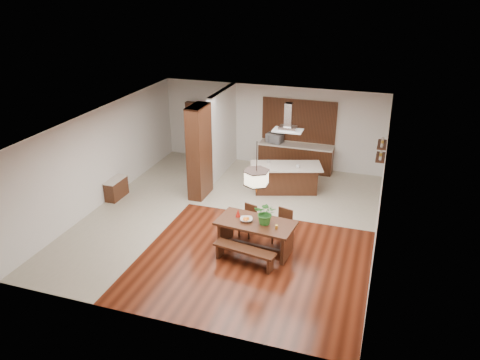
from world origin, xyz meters
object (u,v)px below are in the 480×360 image
(dining_bench, at_px, (244,256))
(range_hood, at_px, (288,117))
(hallway_console, at_px, (116,189))
(dining_table, at_px, (256,229))
(foliage_plant, at_px, (266,213))
(fruit_bowl, at_px, (246,220))
(pendant_lantern, at_px, (257,168))
(island_cup, at_px, (298,166))
(dining_chair_right, at_px, (282,227))
(kitchen_island, at_px, (286,178))
(dining_chair_left, at_px, (247,221))
(microwave, at_px, (275,138))

(dining_bench, distance_m, range_hood, 4.89)
(hallway_console, distance_m, dining_table, 5.21)
(foliage_plant, height_order, fruit_bowl, foliage_plant)
(pendant_lantern, bearing_deg, island_cup, 84.91)
(dining_chair_right, distance_m, range_hood, 3.76)
(dining_chair_right, xyz_separation_m, range_hood, (-0.61, 3.12, 2.00))
(pendant_lantern, bearing_deg, kitchen_island, 91.15)
(dining_chair_right, relative_size, fruit_bowl, 3.00)
(dining_chair_right, bearing_deg, range_hood, 116.97)
(hallway_console, bearing_deg, dining_bench, -24.69)
(dining_table, height_order, dining_chair_left, dining_chair_left)
(dining_chair_right, relative_size, pendant_lantern, 0.70)
(hallway_console, relative_size, microwave, 1.55)
(foliage_plant, bearing_deg, pendant_lantern, 177.04)
(dining_chair_left, bearing_deg, island_cup, 92.11)
(dining_table, bearing_deg, dining_bench, -96.04)
(dining_chair_left, bearing_deg, foliage_plant, -27.76)
(dining_chair_right, height_order, kitchen_island, dining_chair_right)
(hallway_console, bearing_deg, kitchen_island, 23.18)
(fruit_bowl, bearing_deg, dining_chair_left, 105.07)
(dining_bench, xyz_separation_m, kitchen_island, (-0.00, 4.34, 0.25))
(pendant_lantern, xyz_separation_m, microwave, (-0.94, 5.57, -1.14))
(dining_chair_left, relative_size, microwave, 1.50)
(hallway_console, xyz_separation_m, dining_chair_left, (4.55, -0.92, 0.11))
(dining_chair_right, height_order, range_hood, range_hood)
(hallway_console, height_order, dining_chair_left, dining_chair_left)
(dining_chair_right, xyz_separation_m, island_cup, (-0.23, 2.99, 0.50))
(dining_table, bearing_deg, range_hood, 91.15)
(hallway_console, distance_m, foliage_plant, 5.51)
(foliage_plant, xyz_separation_m, range_hood, (-0.33, 3.67, 1.37))
(pendant_lantern, distance_m, island_cup, 3.77)
(dining_table, xyz_separation_m, island_cup, (0.31, 3.53, 0.38))
(dining_bench, bearing_deg, foliage_plant, 64.24)
(dining_table, bearing_deg, dining_chair_right, 44.67)
(dining_chair_left, relative_size, fruit_bowl, 2.76)
(island_cup, relative_size, microwave, 0.22)
(dining_table, height_order, range_hood, range_hood)
(hallway_console, height_order, dining_table, dining_table)
(range_hood, bearing_deg, dining_chair_left, -96.46)
(island_cup, height_order, microwave, microwave)
(fruit_bowl, xyz_separation_m, island_cup, (0.55, 3.55, 0.13))
(hallway_console, bearing_deg, dining_table, -17.44)
(microwave, bearing_deg, dining_chair_right, -58.77)
(foliage_plant, bearing_deg, dining_table, 177.04)
(pendant_lantern, distance_m, foliage_plant, 1.18)
(microwave, bearing_deg, hallway_console, -120.25)
(range_hood, bearing_deg, hallway_console, -156.78)
(pendant_lantern, bearing_deg, hallway_console, 162.56)
(dining_chair_left, xyz_separation_m, foliage_plant, (0.67, -0.65, 0.67))
(dining_table, bearing_deg, pendant_lantern, 0.00)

